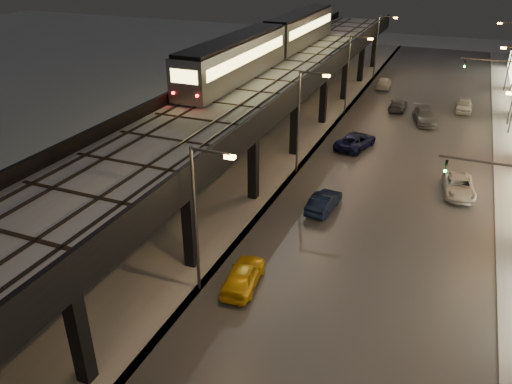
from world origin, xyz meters
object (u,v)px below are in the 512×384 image
(car_near_white, at_px, (324,202))
(car_far_white, at_px, (384,83))
(car_onc_dark, at_px, (459,187))
(subway_train, at_px, (272,41))
(car_mid_dark, at_px, (398,105))
(car_onc_red, at_px, (464,105))
(car_mid_silver, at_px, (356,141))
(car_taxi, at_px, (243,276))
(car_onc_white, at_px, (425,117))

(car_near_white, bearing_deg, car_far_white, -81.16)
(car_far_white, xyz_separation_m, car_onc_dark, (11.13, -30.52, -0.08))
(subway_train, height_order, car_mid_dark, subway_train)
(car_far_white, distance_m, car_onc_dark, 32.49)
(car_mid_dark, bearing_deg, car_near_white, 86.32)
(car_onc_dark, relative_size, car_onc_red, 1.11)
(car_mid_dark, xyz_separation_m, car_onc_red, (7.37, 2.47, 0.12))
(subway_train, bearing_deg, car_mid_dark, 30.01)
(car_mid_silver, relative_size, car_far_white, 1.18)
(car_taxi, xyz_separation_m, car_onc_dark, (11.14, 17.62, -0.06))
(car_far_white, distance_m, car_onc_red, 12.74)
(subway_train, relative_size, car_mid_silver, 7.26)
(car_mid_silver, height_order, car_far_white, car_far_white)
(car_mid_silver, xyz_separation_m, car_far_white, (-1.26, 23.71, 0.03))
(subway_train, xyz_separation_m, car_near_white, (11.94, -20.08, -7.82))
(subway_train, height_order, car_onc_dark, subway_train)
(car_onc_dark, bearing_deg, subway_train, 140.52)
(car_far_white, xyz_separation_m, car_onc_white, (6.74, -13.22, -0.01))
(car_near_white, bearing_deg, car_taxi, 86.41)
(car_taxi, xyz_separation_m, car_far_white, (0.01, 48.14, 0.02))
(car_onc_white, distance_m, car_onc_red, 7.33)
(car_near_white, distance_m, car_mid_silver, 13.59)
(car_near_white, relative_size, car_onc_dark, 0.85)
(car_mid_dark, height_order, car_onc_white, car_onc_white)
(car_mid_silver, xyz_separation_m, car_onc_dark, (9.87, -6.81, -0.05))
(subway_train, bearing_deg, car_onc_dark, -32.09)
(car_onc_white, bearing_deg, car_near_white, -116.51)
(car_taxi, relative_size, car_onc_red, 0.98)
(car_taxi, xyz_separation_m, car_near_white, (1.84, 10.85, -0.05))
(car_mid_silver, relative_size, car_onc_red, 1.19)
(car_near_white, distance_m, car_mid_dark, 27.85)
(car_onc_dark, height_order, car_onc_red, car_onc_red)
(car_mid_silver, bearing_deg, car_mid_dark, -83.80)
(car_mid_dark, distance_m, car_onc_white, 5.11)
(subway_train, relative_size, car_onc_white, 7.35)
(car_near_white, xyz_separation_m, car_mid_dark, (1.44, 27.81, -0.06))
(car_taxi, bearing_deg, car_onc_dark, -128.39)
(subway_train, distance_m, car_near_white, 24.64)
(car_far_white, bearing_deg, car_onc_dark, 106.08)
(car_mid_silver, distance_m, car_onc_red, 19.15)
(car_near_white, relative_size, car_far_white, 0.93)
(car_taxi, distance_m, car_onc_dark, 20.85)
(car_near_white, relative_size, car_onc_white, 0.80)
(subway_train, distance_m, car_mid_dark, 17.34)
(subway_train, distance_m, car_onc_dark, 26.27)
(car_mid_dark, xyz_separation_m, car_onc_dark, (7.87, -21.05, 0.05))
(car_far_white, bearing_deg, car_mid_dark, 105.06)
(car_near_white, xyz_separation_m, car_mid_silver, (-0.57, 13.57, 0.04))
(subway_train, bearing_deg, car_mid_silver, -29.79)
(car_mid_silver, distance_m, car_mid_dark, 14.38)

